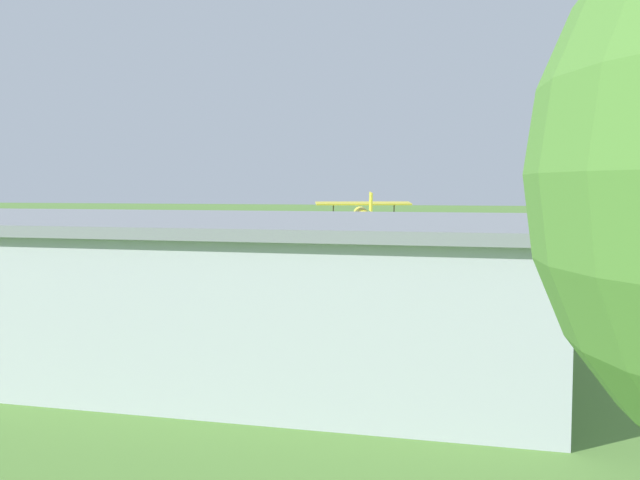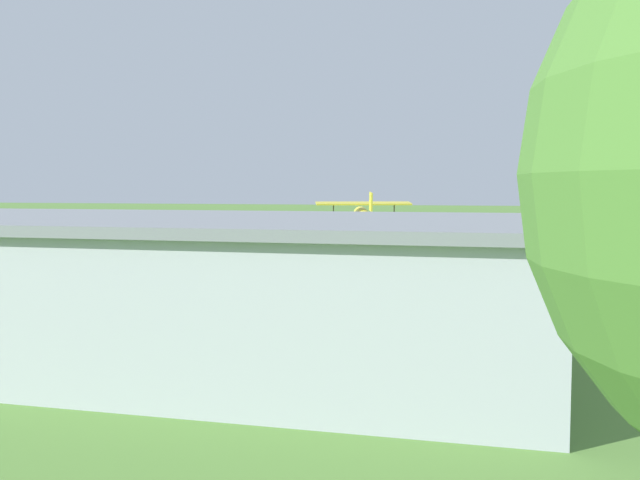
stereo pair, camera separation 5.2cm
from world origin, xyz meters
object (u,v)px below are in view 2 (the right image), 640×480
Objects in this scene: person_walking_on_apron at (283,276)px; biplane at (365,217)px; car_green at (39,278)px; windsock at (582,195)px; person_crossing_taxiway at (420,289)px; person_at_fence_line at (215,278)px; hangar at (130,285)px; car_white at (505,292)px.

biplane is at bearing -115.72° from person_walking_on_apron.
car_green is 44.01m from windsock.
windsock is at bearing -143.54° from car_green.
person_crossing_taxiway is at bearing 114.80° from biplane.
windsock is (-24.34, -23.13, 5.07)m from person_at_fence_line.
car_green is at bearing 36.46° from windsock.
person_at_fence_line is 4.38m from person_walking_on_apron.
windsock is (-16.57, -12.99, 1.52)m from biplane.
person_at_fence_line reaches higher than person_walking_on_apron.
person_walking_on_apron is at bearing -91.22° from hangar.
biplane reaches higher than car_white.
windsock is (-11.20, -24.59, 5.12)m from person_crossing_taxiway.
person_walking_on_apron is at bearing 45.85° from windsock.
biplane is 1.87× the size of car_green.
windsock is (-20.88, -40.25, 3.13)m from hangar.
person_at_fence_line is 0.24× the size of windsock.
hangar is 19.27m from person_walking_on_apron.
person_walking_on_apron is at bearing -20.71° from person_crossing_taxiway.
biplane reaches higher than person_walking_on_apron.
person_crossing_taxiway is (-5.36, 11.60, -3.60)m from biplane.
hangar is 21.16× the size of person_crossing_taxiway.
biplane is 13.27m from person_at_fence_line.
person_at_fence_line is (-10.82, -2.85, -0.02)m from car_green.
car_white is at bearing -179.18° from car_green.
windsock reaches higher than person_crossing_taxiway.
car_green is at bearing 18.43° from person_walking_on_apron.
car_green is at bearing 3.33° from person_crossing_taxiway.
person_walking_on_apron is (3.90, 8.10, -3.56)m from biplane.
car_green is (14.29, -14.27, -1.91)m from hangar.
hangar reaches higher than person_crossing_taxiway.
car_white is 18.03m from person_at_fence_line.
hangar is at bearing 81.02° from biplane.
car_white is at bearing 162.21° from person_walking_on_apron.
person_walking_on_apron is 29.82m from windsock.
car_green is at bearing -44.96° from hangar.
person_crossing_taxiway is 27.50m from windsock.
car_green is at bearing 34.95° from biplane.
person_walking_on_apron is (-3.87, -2.05, -0.01)m from person_at_fence_line.
hangar is 27.65m from biplane.
hangar reaches higher than car_white.
person_crossing_taxiway is at bearing 159.29° from person_walking_on_apron.
biplane is 21.11m from windsock.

